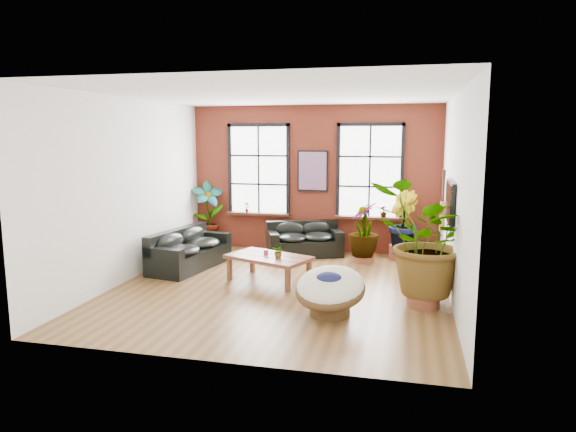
{
  "coord_description": "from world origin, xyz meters",
  "views": [
    {
      "loc": [
        2.23,
        -8.89,
        2.77
      ],
      "look_at": [
        0.0,
        0.6,
        1.25
      ],
      "focal_mm": 32.0,
      "sensor_mm": 36.0,
      "label": 1
    }
  ],
  "objects_px": {
    "sofa_left": "(188,251)",
    "papasan_chair": "(330,289)",
    "coffee_table": "(269,259)",
    "sofa_back": "(304,240)"
  },
  "relations": [
    {
      "from": "sofa_back",
      "to": "coffee_table",
      "type": "xyz_separation_m",
      "value": [
        -0.23,
        -2.3,
        0.09
      ]
    },
    {
      "from": "sofa_back",
      "to": "coffee_table",
      "type": "bearing_deg",
      "value": -118.36
    },
    {
      "from": "sofa_back",
      "to": "sofa_left",
      "type": "xyz_separation_m",
      "value": [
        -2.18,
        -1.69,
        0.01
      ]
    },
    {
      "from": "sofa_back",
      "to": "sofa_left",
      "type": "distance_m",
      "value": 2.76
    },
    {
      "from": "coffee_table",
      "to": "papasan_chair",
      "type": "distance_m",
      "value": 2.17
    },
    {
      "from": "sofa_back",
      "to": "sofa_left",
      "type": "bearing_deg",
      "value": -164.91
    },
    {
      "from": "sofa_left",
      "to": "coffee_table",
      "type": "xyz_separation_m",
      "value": [
        1.95,
        -0.61,
        0.08
      ]
    },
    {
      "from": "sofa_back",
      "to": "papasan_chair",
      "type": "xyz_separation_m",
      "value": [
        1.21,
        -3.94,
        0.07
      ]
    },
    {
      "from": "sofa_back",
      "to": "papasan_chair",
      "type": "relative_size",
      "value": 1.53
    },
    {
      "from": "sofa_left",
      "to": "papasan_chair",
      "type": "relative_size",
      "value": 1.75
    }
  ]
}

